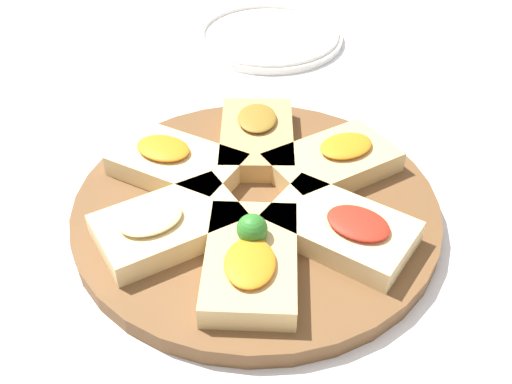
# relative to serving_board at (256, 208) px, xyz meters

# --- Properties ---
(ground_plane) EXTENTS (3.00, 3.00, 0.00)m
(ground_plane) POSITION_rel_serving_board_xyz_m (0.00, 0.00, -0.01)
(ground_plane) COLOR white
(serving_board) EXTENTS (0.38, 0.38, 0.02)m
(serving_board) POSITION_rel_serving_board_xyz_m (0.00, 0.00, 0.00)
(serving_board) COLOR brown
(serving_board) RESTS_ON ground_plane
(focaccia_slice_0) EXTENTS (0.09, 0.14, 0.03)m
(focaccia_slice_0) POSITION_rel_serving_board_xyz_m (0.01, 0.10, 0.02)
(focaccia_slice_0) COLOR #E5C689
(focaccia_slice_0) RESTS_ON serving_board
(focaccia_slice_1) EXTENTS (0.16, 0.14, 0.03)m
(focaccia_slice_1) POSITION_rel_serving_board_xyz_m (-0.08, 0.06, 0.02)
(focaccia_slice_1) COLOR #E5C689
(focaccia_slice_1) RESTS_ON serving_board
(focaccia_slice_2) EXTENTS (0.16, 0.13, 0.05)m
(focaccia_slice_2) POSITION_rel_serving_board_xyz_m (-0.09, -0.04, 0.02)
(focaccia_slice_2) COLOR #DBB775
(focaccia_slice_2) RESTS_ON serving_board
(focaccia_slice_3) EXTENTS (0.10, 0.15, 0.03)m
(focaccia_slice_3) POSITION_rel_serving_board_xyz_m (-0.02, -0.10, 0.02)
(focaccia_slice_3) COLOR #E5C689
(focaccia_slice_3) RESTS_ON serving_board
(focaccia_slice_4) EXTENTS (0.16, 0.14, 0.03)m
(focaccia_slice_4) POSITION_rel_serving_board_xyz_m (0.08, -0.06, 0.02)
(focaccia_slice_4) COLOR #DBB775
(focaccia_slice_4) RESTS_ON serving_board
(focaccia_slice_5) EXTENTS (0.16, 0.13, 0.03)m
(focaccia_slice_5) POSITION_rel_serving_board_xyz_m (0.09, 0.04, 0.02)
(focaccia_slice_5) COLOR tan
(focaccia_slice_5) RESTS_ON serving_board
(plate_right) EXTENTS (0.23, 0.23, 0.02)m
(plate_right) POSITION_rel_serving_board_xyz_m (0.38, 0.15, -0.00)
(plate_right) COLOR white
(plate_right) RESTS_ON ground_plane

